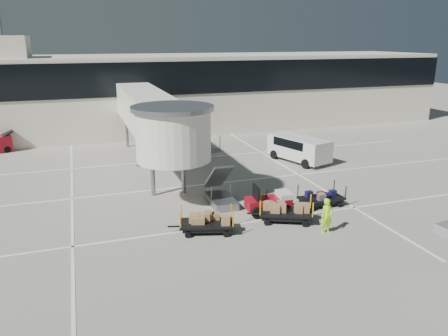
{
  "coord_description": "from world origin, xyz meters",
  "views": [
    {
      "loc": [
        -9.19,
        -18.57,
        9.7
      ],
      "look_at": [
        -0.86,
        6.03,
        2.0
      ],
      "focal_mm": 35.0,
      "sensor_mm": 36.0,
      "label": 1
    }
  ],
  "objects_px": {
    "baggage_tug": "(269,203)",
    "minivan": "(298,147)",
    "suitcase_cart": "(321,199)",
    "box_cart_far": "(205,223)",
    "box_cart_near": "(284,212)",
    "ground_worker": "(327,216)"
  },
  "relations": [
    {
      "from": "baggage_tug",
      "to": "minivan",
      "type": "distance_m",
      "value": 11.69
    },
    {
      "from": "suitcase_cart",
      "to": "minivan",
      "type": "bearing_deg",
      "value": 68.19
    },
    {
      "from": "minivan",
      "to": "suitcase_cart",
      "type": "bearing_deg",
      "value": -128.15
    },
    {
      "from": "baggage_tug",
      "to": "suitcase_cart",
      "type": "xyz_separation_m",
      "value": [
        3.38,
        -0.05,
        -0.16
      ]
    },
    {
      "from": "box_cart_far",
      "to": "baggage_tug",
      "type": "bearing_deg",
      "value": 34.56
    },
    {
      "from": "box_cart_near",
      "to": "ground_worker",
      "type": "bearing_deg",
      "value": -30.64
    },
    {
      "from": "box_cart_near",
      "to": "ground_worker",
      "type": "height_order",
      "value": "ground_worker"
    },
    {
      "from": "box_cart_near",
      "to": "box_cart_far",
      "type": "xyz_separation_m",
      "value": [
        -4.53,
        0.01,
        -0.03
      ]
    },
    {
      "from": "box_cart_near",
      "to": "box_cart_far",
      "type": "distance_m",
      "value": 4.53
    },
    {
      "from": "suitcase_cart",
      "to": "minivan",
      "type": "height_order",
      "value": "minivan"
    },
    {
      "from": "minivan",
      "to": "box_cart_near",
      "type": "bearing_deg",
      "value": -139.34
    },
    {
      "from": "minivan",
      "to": "ground_worker",
      "type": "bearing_deg",
      "value": -130.05
    },
    {
      "from": "baggage_tug",
      "to": "box_cart_near",
      "type": "distance_m",
      "value": 1.5
    },
    {
      "from": "box_cart_far",
      "to": "ground_worker",
      "type": "bearing_deg",
      "value": -3.14
    },
    {
      "from": "box_cart_far",
      "to": "minivan",
      "type": "bearing_deg",
      "value": 60.23
    },
    {
      "from": "suitcase_cart",
      "to": "box_cart_far",
      "type": "height_order",
      "value": "box_cart_far"
    },
    {
      "from": "suitcase_cart",
      "to": "box_cart_far",
      "type": "relative_size",
      "value": 0.95
    },
    {
      "from": "box_cart_near",
      "to": "minivan",
      "type": "distance_m",
      "value": 12.8
    },
    {
      "from": "suitcase_cart",
      "to": "box_cart_near",
      "type": "height_order",
      "value": "box_cart_near"
    },
    {
      "from": "baggage_tug",
      "to": "box_cart_far",
      "type": "bearing_deg",
      "value": -155.22
    },
    {
      "from": "box_cart_far",
      "to": "minivan",
      "type": "relative_size",
      "value": 0.61
    },
    {
      "from": "minivan",
      "to": "baggage_tug",
      "type": "bearing_deg",
      "value": -144.03
    }
  ]
}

